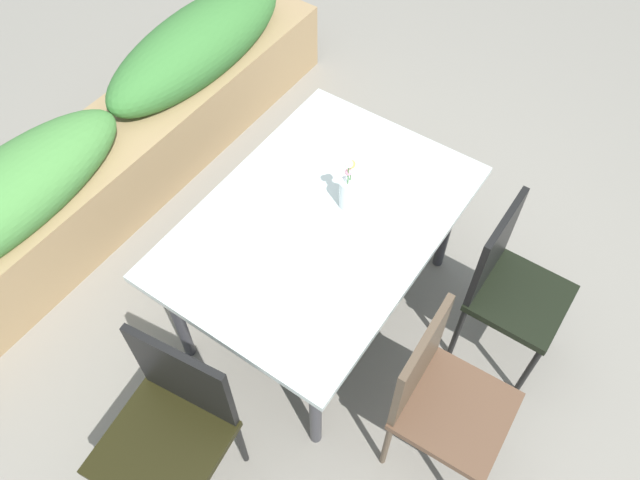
{
  "coord_description": "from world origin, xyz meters",
  "views": [
    {
      "loc": [
        -1.46,
        -0.98,
        2.91
      ],
      "look_at": [
        -0.06,
        -0.03,
        0.59
      ],
      "focal_mm": 34.76,
      "sensor_mm": 36.0,
      "label": 1
    }
  ],
  "objects_px": {
    "chair_near_right": "(509,282)",
    "flower_vase": "(348,190)",
    "chair_near_left": "(441,395)",
    "planter_box": "(123,139)",
    "chair_end_left": "(171,423)",
    "dining_table": "(320,227)"
  },
  "relations": [
    {
      "from": "chair_end_left",
      "to": "planter_box",
      "type": "bearing_deg",
      "value": -44.9
    },
    {
      "from": "flower_vase",
      "to": "planter_box",
      "type": "height_order",
      "value": "flower_vase"
    },
    {
      "from": "chair_near_left",
      "to": "chair_end_left",
      "type": "relative_size",
      "value": 1.02
    },
    {
      "from": "dining_table",
      "to": "chair_near_left",
      "type": "distance_m",
      "value": 0.89
    },
    {
      "from": "flower_vase",
      "to": "chair_near_left",
      "type": "bearing_deg",
      "value": -121.02
    },
    {
      "from": "flower_vase",
      "to": "planter_box",
      "type": "xyz_separation_m",
      "value": [
        -0.05,
        1.5,
        -0.49
      ]
    },
    {
      "from": "chair_end_left",
      "to": "planter_box",
      "type": "height_order",
      "value": "chair_end_left"
    },
    {
      "from": "chair_end_left",
      "to": "planter_box",
      "type": "distance_m",
      "value": 1.82
    },
    {
      "from": "dining_table",
      "to": "chair_near_right",
      "type": "height_order",
      "value": "chair_near_right"
    },
    {
      "from": "flower_vase",
      "to": "chair_end_left",
      "type": "bearing_deg",
      "value": 176.78
    },
    {
      "from": "chair_near_left",
      "to": "chair_near_right",
      "type": "height_order",
      "value": "chair_near_right"
    },
    {
      "from": "chair_near_right",
      "to": "chair_near_left",
      "type": "bearing_deg",
      "value": -0.2
    },
    {
      "from": "chair_near_right",
      "to": "flower_vase",
      "type": "xyz_separation_m",
      "value": [
        -0.19,
        0.76,
        0.32
      ]
    },
    {
      "from": "planter_box",
      "to": "dining_table",
      "type": "bearing_deg",
      "value": -93.33
    },
    {
      "from": "chair_near_left",
      "to": "dining_table",
      "type": "bearing_deg",
      "value": -113.95
    },
    {
      "from": "flower_vase",
      "to": "planter_box",
      "type": "bearing_deg",
      "value": 91.88
    },
    {
      "from": "chair_near_left",
      "to": "planter_box",
      "type": "bearing_deg",
      "value": -102.51
    },
    {
      "from": "dining_table",
      "to": "planter_box",
      "type": "relative_size",
      "value": 0.44
    },
    {
      "from": "chair_near_left",
      "to": "planter_box",
      "type": "relative_size",
      "value": 0.29
    },
    {
      "from": "dining_table",
      "to": "flower_vase",
      "type": "height_order",
      "value": "flower_vase"
    },
    {
      "from": "dining_table",
      "to": "planter_box",
      "type": "distance_m",
      "value": 1.48
    },
    {
      "from": "chair_near_right",
      "to": "chair_end_left",
      "type": "bearing_deg",
      "value": -31.59
    }
  ]
}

